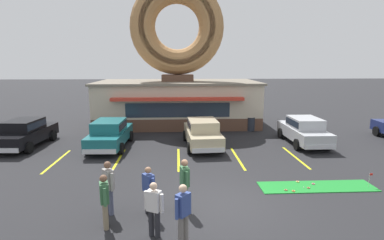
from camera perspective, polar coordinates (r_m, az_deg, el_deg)
ground_plane at (r=10.68m, az=5.76°, el=-15.75°), size 160.00×160.00×0.00m
donut_shop_building at (r=23.40m, az=-2.78°, el=8.33°), size 12.30×6.75×10.96m
putting_mat at (r=12.93m, az=22.68°, el=-11.62°), size 4.48×1.12×0.03m
mini_donut_near_left at (r=12.61m, az=21.30°, el=-11.94°), size 0.13×0.13×0.04m
mini_donut_near_right at (r=13.05m, az=22.12°, el=-11.21°), size 0.13×0.13×0.04m
mini_donut_mid_left at (r=13.06m, az=19.48°, el=-11.01°), size 0.13×0.13×0.04m
mini_donut_mid_centre at (r=12.13m, az=17.44°, el=-12.60°), size 0.13×0.13×0.04m
mini_donut_mid_right at (r=12.13m, az=18.76°, el=-12.68°), size 0.13×0.13×0.04m
golf_ball at (r=12.57m, az=20.51°, el=-11.94°), size 0.04×0.04×0.04m
putting_flag_pin at (r=13.66m, az=30.83°, el=-9.24°), size 0.13×0.01×0.55m
car_champagne at (r=17.16m, az=2.00°, el=-2.28°), size 2.17×4.65×1.60m
car_black at (r=19.63m, az=-29.16°, el=-2.00°), size 2.19×4.66×1.60m
car_silver at (r=18.96m, az=20.53°, el=-1.71°), size 2.01×4.57×1.60m
car_teal at (r=17.58m, az=-15.37°, el=-2.35°), size 2.10×4.62×1.60m
pedestrian_blue_sweater_man at (r=8.23m, az=-1.70°, el=-16.98°), size 0.43×0.47×1.68m
pedestrian_hooded_kid at (r=8.61m, az=-7.25°, el=-16.14°), size 0.54×0.38×1.60m
pedestrian_leather_jacket_man at (r=9.92m, az=-1.41°, el=-11.73°), size 0.33×0.58×1.73m
pedestrian_clipboard_woman at (r=9.29m, az=-16.33°, el=-14.22°), size 0.34×0.57×1.64m
pedestrian_beanie_man at (r=9.78m, az=-8.27°, el=-12.78°), size 0.42×0.49×1.58m
pedestrian_crossing_woman at (r=10.03m, az=-15.61°, el=-11.81°), size 0.43×0.49×1.75m
trash_bin at (r=21.63m, az=11.13°, el=-0.74°), size 0.57×0.57×0.97m
parking_stripe_far_left at (r=16.33m, az=-24.31°, el=-7.12°), size 0.12×3.60×0.01m
parking_stripe_left at (r=15.49m, az=-13.84°, el=-7.40°), size 0.12×3.60×0.01m
parking_stripe_mid_left at (r=15.20m, az=-2.58°, el=-7.44°), size 0.12×3.60×0.01m
parking_stripe_centre at (r=15.51m, az=8.67°, el=-7.19°), size 0.12×3.60×0.01m
parking_stripe_mid_right at (r=16.36m, az=19.09°, el=-6.71°), size 0.12×3.60×0.01m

